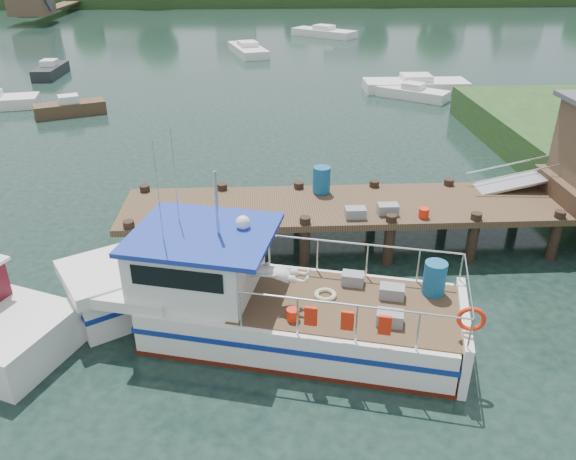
{
  "coord_description": "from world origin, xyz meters",
  "views": [
    {
      "loc": [
        -1.74,
        -15.67,
        8.6
      ],
      "look_at": [
        -1.0,
        -1.5,
        1.3
      ],
      "focal_mm": 35.0,
      "sensor_mm": 36.0,
      "label": 1
    }
  ],
  "objects_px": {
    "moored_rowboat": "(70,108)",
    "dock": "(530,175)",
    "moored_e": "(51,70)",
    "lobster_boat": "(250,300)",
    "moored_c": "(416,85)",
    "moored_far": "(324,32)",
    "moored_b": "(413,93)",
    "moored_d": "(248,50)"
  },
  "relations": [
    {
      "from": "moored_rowboat",
      "to": "dock",
      "type": "bearing_deg",
      "value": -32.52
    },
    {
      "from": "moored_rowboat",
      "to": "moored_e",
      "type": "bearing_deg",
      "value": 120.24
    },
    {
      "from": "lobster_boat",
      "to": "moored_c",
      "type": "bearing_deg",
      "value": 81.8
    },
    {
      "from": "moored_far",
      "to": "lobster_boat",
      "type": "bearing_deg",
      "value": -74.53
    },
    {
      "from": "moored_b",
      "to": "moored_d",
      "type": "distance_m",
      "value": 18.88
    },
    {
      "from": "moored_rowboat",
      "to": "moored_b",
      "type": "distance_m",
      "value": 20.14
    },
    {
      "from": "dock",
      "to": "moored_far",
      "type": "bearing_deg",
      "value": 91.93
    },
    {
      "from": "moored_d",
      "to": "moored_rowboat",
      "type": "bearing_deg",
      "value": -102.39
    },
    {
      "from": "lobster_boat",
      "to": "moored_rowboat",
      "type": "xyz_separation_m",
      "value": [
        -10.19,
        20.12,
        -0.5
      ]
    },
    {
      "from": "dock",
      "to": "lobster_boat",
      "type": "xyz_separation_m",
      "value": [
        -8.58,
        -4.38,
        -1.34
      ]
    },
    {
      "from": "moored_rowboat",
      "to": "moored_b",
      "type": "relative_size",
      "value": 0.91
    },
    {
      "from": "moored_rowboat",
      "to": "moored_d",
      "type": "bearing_deg",
      "value": 69.8
    },
    {
      "from": "moored_rowboat",
      "to": "moored_e",
      "type": "height_order",
      "value": "moored_e"
    },
    {
      "from": "moored_rowboat",
      "to": "moored_far",
      "type": "distance_m",
      "value": 33.07
    },
    {
      "from": "moored_far",
      "to": "moored_d",
      "type": "relative_size",
      "value": 0.99
    },
    {
      "from": "moored_c",
      "to": "moored_d",
      "type": "height_order",
      "value": "moored_d"
    },
    {
      "from": "moored_b",
      "to": "moored_e",
      "type": "relative_size",
      "value": 1.03
    },
    {
      "from": "moored_c",
      "to": "moored_e",
      "type": "height_order",
      "value": "moored_e"
    },
    {
      "from": "moored_d",
      "to": "moored_b",
      "type": "bearing_deg",
      "value": -41.66
    },
    {
      "from": "lobster_boat",
      "to": "moored_far",
      "type": "distance_m",
      "value": 48.83
    },
    {
      "from": "moored_e",
      "to": "moored_d",
      "type": "bearing_deg",
      "value": 20.41
    },
    {
      "from": "moored_rowboat",
      "to": "moored_b",
      "type": "xyz_separation_m",
      "value": [
        19.97,
        2.63,
        -0.05
      ]
    },
    {
      "from": "dock",
      "to": "moored_e",
      "type": "bearing_deg",
      "value": 131.53
    },
    {
      "from": "lobster_boat",
      "to": "moored_b",
      "type": "xyz_separation_m",
      "value": [
        9.79,
        22.75,
        -0.55
      ]
    },
    {
      "from": "dock",
      "to": "moored_d",
      "type": "xyz_separation_m",
      "value": [
        -9.08,
        34.19,
        -1.84
      ]
    },
    {
      "from": "moored_d",
      "to": "moored_e",
      "type": "distance_m",
      "value": 16.19
    },
    {
      "from": "moored_d",
      "to": "moored_e",
      "type": "relative_size",
      "value": 1.58
    },
    {
      "from": "lobster_boat",
      "to": "moored_rowboat",
      "type": "relative_size",
      "value": 2.6
    },
    {
      "from": "lobster_boat",
      "to": "moored_d",
      "type": "distance_m",
      "value": 38.58
    },
    {
      "from": "lobster_boat",
      "to": "moored_b",
      "type": "bearing_deg",
      "value": 81.47
    },
    {
      "from": "moored_far",
      "to": "moored_c",
      "type": "distance_m",
      "value": 23.84
    },
    {
      "from": "moored_c",
      "to": "moored_d",
      "type": "distance_m",
      "value": 17.68
    },
    {
      "from": "moored_b",
      "to": "dock",
      "type": "bearing_deg",
      "value": -91.86
    },
    {
      "from": "lobster_boat",
      "to": "moored_far",
      "type": "xyz_separation_m",
      "value": [
        7.1,
        48.31,
        -0.48
      ]
    },
    {
      "from": "moored_far",
      "to": "moored_d",
      "type": "bearing_deg",
      "value": -104.15
    },
    {
      "from": "moored_rowboat",
      "to": "moored_c",
      "type": "distance_m",
      "value": 21.15
    },
    {
      "from": "dock",
      "to": "moored_rowboat",
      "type": "distance_m",
      "value": 24.56
    },
    {
      "from": "lobster_boat",
      "to": "moored_far",
      "type": "relative_size",
      "value": 1.56
    },
    {
      "from": "moored_c",
      "to": "moored_far",
      "type": "bearing_deg",
      "value": 108.82
    },
    {
      "from": "lobster_boat",
      "to": "moored_e",
      "type": "xyz_separation_m",
      "value": [
        -14.52,
        30.46,
        -0.47
      ]
    },
    {
      "from": "moored_rowboat",
      "to": "moored_c",
      "type": "height_order",
      "value": "moored_rowboat"
    },
    {
      "from": "moored_b",
      "to": "moored_d",
      "type": "height_order",
      "value": "moored_d"
    }
  ]
}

